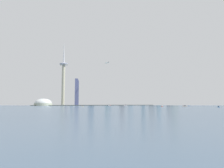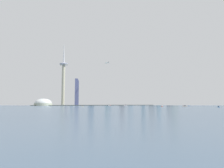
{
  "view_description": "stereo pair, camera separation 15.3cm",
  "coord_description": "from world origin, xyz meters",
  "views": [
    {
      "loc": [
        -247.52,
        -490.3,
        17.23
      ],
      "look_at": [
        -39.08,
        457.99,
        104.15
      ],
      "focal_mm": 32.05,
      "sensor_mm": 36.0,
      "label": 1
    },
    {
      "loc": [
        -247.37,
        -490.34,
        17.23
      ],
      "look_at": [
        -39.08,
        457.99,
        104.15
      ],
      "focal_mm": 32.05,
      "sensor_mm": 36.0,
      "label": 2
    }
  ],
  "objects": [
    {
      "name": "channel_buoy_1",
      "position": [
        -190.77,
        356.17,
        1.01
      ],
      "size": [
        1.49,
        1.49,
        2.03
      ],
      "primitive_type": "cone",
      "color": "#E54C19",
      "rests_on": "ground"
    },
    {
      "name": "skyscraper_1",
      "position": [
        -205.69,
        525.4,
        67.0
      ],
      "size": [
        19.17,
        17.07,
        134.0
      ],
      "color": "slate",
      "rests_on": "ground"
    },
    {
      "name": "skyscraper_4",
      "position": [
        170.64,
        586.08,
        88.07
      ],
      "size": [
        12.28,
        25.25,
        176.15
      ],
      "color": "slate",
      "rests_on": "ground"
    },
    {
      "name": "skyscraper_6",
      "position": [
        -130.03,
        557.7,
        70.57
      ],
      "size": [
        27.17,
        15.34,
        170.68
      ],
      "color": "slate",
      "rests_on": "ground"
    },
    {
      "name": "airplane",
      "position": [
        -61.72,
        474.31,
        211.06
      ],
      "size": [
        20.55,
        21.02,
        7.19
      ],
      "rotation": [
        0.0,
        0.0,
        2.45
      ],
      "color": "#A7C5C7"
    },
    {
      "name": "boat_1",
      "position": [
        223.46,
        63.24,
        1.69
      ],
      "size": [
        10.36,
        6.44,
        8.32
      ],
      "rotation": [
        0.0,
        0.0,
        3.52
      ],
      "color": "#15518F",
      "rests_on": "ground"
    },
    {
      "name": "boat_4",
      "position": [
        235.96,
        242.93,
        1.78
      ],
      "size": [
        7.67,
        5.29,
        11.62
      ],
      "rotation": [
        0.0,
        0.0,
        3.61
      ],
      "color": "navy",
      "rests_on": "ground"
    },
    {
      "name": "waterfront_pier",
      "position": [
        0.0,
        471.16,
        1.21
      ],
      "size": [
        818.71,
        47.92,
        2.42
      ],
      "primitive_type": "cube",
      "color": "#444B47",
      "rests_on": "ground"
    },
    {
      "name": "skyscraper_12",
      "position": [
        77.59,
        529.46,
        58.37
      ],
      "size": [
        22.25,
        25.8,
        119.65
      ],
      "color": "#9FB3BF",
      "rests_on": "ground"
    },
    {
      "name": "skyscraper_11",
      "position": [
        -31.15,
        557.75,
        62.61
      ],
      "size": [
        12.47,
        25.31,
        125.21
      ],
      "color": "#9DABBC",
      "rests_on": "ground"
    },
    {
      "name": "boat_0",
      "position": [
        -62.64,
        384.98,
        1.21
      ],
      "size": [
        2.96,
        6.21,
        7.99
      ],
      "rotation": [
        0.0,
        0.0,
        1.67
      ],
      "color": "#AE2D1F",
      "rests_on": "ground"
    },
    {
      "name": "skyscraper_10",
      "position": [
        -52.45,
        533.6,
        62.04
      ],
      "size": [
        13.22,
        17.84,
        124.09
      ],
      "color": "#649393",
      "rests_on": "ground"
    },
    {
      "name": "skyscraper_3",
      "position": [
        195.03,
        525.27,
        65.97
      ],
      "size": [
        27.68,
        15.49,
        145.97
      ],
      "color": "#B3A296",
      "rests_on": "ground"
    },
    {
      "name": "skyscraper_2",
      "position": [
        322.99,
        510.41,
        88.24
      ],
      "size": [
        24.92,
        26.49,
        176.48
      ],
      "color": "#B3B5A0",
      "rests_on": "ground"
    },
    {
      "name": "skyscraper_0",
      "position": [
        -229.75,
        585.09,
        49.04
      ],
      "size": [
        13.33,
        13.91,
        127.03
      ],
      "color": "#83A0B4",
      "rests_on": "ground"
    },
    {
      "name": "boat_5",
      "position": [
        75.02,
        160.64,
        1.52
      ],
      "size": [
        4.33,
        8.93,
        9.51
      ],
      "rotation": [
        0.0,
        0.0,
        4.83
      ],
      "color": "#AA2F1C",
      "rests_on": "ground"
    },
    {
      "name": "boat_2",
      "position": [
        -0.76,
        357.13,
        1.65
      ],
      "size": [
        15.28,
        5.63,
        10.48
      ],
      "rotation": [
        0.0,
        0.0,
        3.16
      ],
      "color": "white",
      "rests_on": "ground"
    },
    {
      "name": "skyscraper_5",
      "position": [
        -260.8,
        575.98,
        59.74
      ],
      "size": [
        19.52,
        22.15,
        125.23
      ],
      "color": "#A49297",
      "rests_on": "ground"
    },
    {
      "name": "skyscraper_8",
      "position": [
        311.09,
        552.56,
        47.61
      ],
      "size": [
        13.05,
        18.27,
        101.06
      ],
      "color": "#6C5F58",
      "rests_on": "ground"
    },
    {
      "name": "boat_3",
      "position": [
        -80.15,
        361.33,
        1.56
      ],
      "size": [
        14.2,
        16.0,
        10.2
      ],
      "rotation": [
        0.0,
        0.0,
        5.37
      ],
      "color": "white",
      "rests_on": "ground"
    },
    {
      "name": "stadium_dome",
      "position": [
        -358.82,
        477.63,
        10.26
      ],
      "size": [
        80.17,
        80.17,
        40.76
      ],
      "color": "#B1B8A0",
      "rests_on": "ground"
    },
    {
      "name": "observation_tower",
      "position": [
        -272.0,
        516.84,
        147.32
      ],
      "size": [
        40.96,
        40.96,
        325.57
      ],
      "color": "#B4AF94",
      "rests_on": "ground"
    },
    {
      "name": "skyscraper_7",
      "position": [
        25.69,
        513.19,
        47.52
      ],
      "size": [
        23.42,
        12.38,
        102.12
      ],
      "color": "#725E57",
      "rests_on": "ground"
    },
    {
      "name": "ground_plane",
      "position": [
        0.0,
        0.0,
        0.0
      ],
      "size": [
        6000.0,
        6000.0,
        0.0
      ],
      "primitive_type": "plane",
      "color": "#455A71"
    },
    {
      "name": "boat_6",
      "position": [
        175.36,
        177.99,
        1.55
      ],
      "size": [
        18.18,
        7.12,
        4.28
      ],
      "rotation": [
        0.0,
        0.0,
        6.13
      ],
      "color": "beige",
      "rests_on": "ground"
    },
    {
      "name": "channel_buoy_0",
      "position": [
        -198.39,
        180.56,
        1.22
      ],
      "size": [
        1.35,
        1.35,
        2.44
      ],
      "primitive_type": "cone",
      "color": "yellow",
      "rests_on": "ground"
    },
    {
      "name": "skyscraper_9",
      "position": [
        226.32,
        504.69,
        55.17
      ],
      "size": [
        18.27,
        17.54,
        110.34
      ],
      "color": "#5E8EA5",
      "rests_on": "ground"
    }
  ]
}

